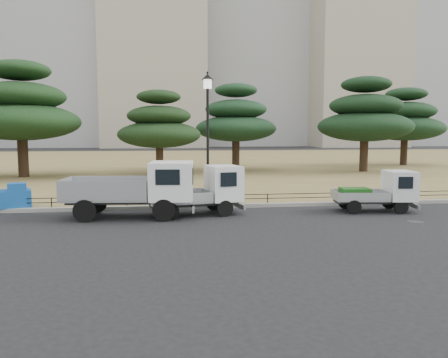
{
  "coord_description": "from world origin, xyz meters",
  "views": [
    {
      "loc": [
        -2.25,
        -15.57,
        3.19
      ],
      "look_at": [
        0.0,
        2.0,
        1.3
      ],
      "focal_mm": 35.0,
      "sensor_mm": 36.0,
      "label": 1
    }
  ],
  "objects": [
    {
      "name": "manhole",
      "position": [
        6.5,
        -1.2,
        0.01
      ],
      "size": [
        0.6,
        0.6,
        0.01
      ],
      "primitive_type": "cylinder",
      "color": "#2D2D30",
      "rests_on": "ground"
    },
    {
      "name": "truck_kei_rear",
      "position": [
        6.25,
        0.99,
        0.82
      ],
      "size": [
        3.28,
        1.67,
        1.65
      ],
      "rotation": [
        0.0,
        0.0,
        -0.11
      ],
      "color": "black",
      "rests_on": "ground"
    },
    {
      "name": "tower_far_east",
      "position": [
        58.0,
        90.0,
        35.0
      ],
      "size": [
        24.0,
        20.0,
        70.0
      ],
      "primitive_type": "cube",
      "color": "#A0A0A5",
      "rests_on": "ground"
    },
    {
      "name": "street_lamp",
      "position": [
        -0.58,
        2.9,
        3.85
      ],
      "size": [
        0.49,
        0.49,
        5.48
      ],
      "color": "black",
      "rests_on": "lawn"
    },
    {
      "name": "truck_kei_front",
      "position": [
        -0.96,
        1.23,
        0.94
      ],
      "size": [
        3.79,
        2.17,
        1.89
      ],
      "rotation": [
        0.0,
        0.0,
        0.2
      ],
      "color": "black",
      "rests_on": "ground"
    },
    {
      "name": "truck_large",
      "position": [
        -3.4,
        1.01,
        1.16
      ],
      "size": [
        4.91,
        2.25,
        2.09
      ],
      "rotation": [
        0.0,
        0.0,
        -0.08
      ],
      "color": "black",
      "rests_on": "ground"
    },
    {
      "name": "tower_center_left",
      "position": [
        -5.0,
        85.0,
        27.5
      ],
      "size": [
        22.0,
        20.0,
        55.0
      ],
      "primitive_type": "cube",
      "color": "#AAA08C",
      "rests_on": "ground"
    },
    {
      "name": "tower_east",
      "position": [
        40.0,
        82.0,
        24.0
      ],
      "size": [
        20.0,
        18.0,
        48.0
      ],
      "primitive_type": "cube",
      "color": "#AAA08C",
      "rests_on": "ground"
    },
    {
      "name": "pine_west_near",
      "position": [
        -12.15,
        15.89,
        4.69
      ],
      "size": [
        7.87,
        7.87,
        7.87
      ],
      "color": "black",
      "rests_on": "lawn"
    },
    {
      "name": "pine_east_near",
      "position": [
        12.97,
        16.95,
        4.39
      ],
      "size": [
        7.26,
        7.26,
        7.34
      ],
      "color": "black",
      "rests_on": "lawn"
    },
    {
      "name": "ground",
      "position": [
        0.0,
        0.0,
        0.0
      ],
      "size": [
        220.0,
        220.0,
        0.0
      ],
      "primitive_type": "plane",
      "color": "black"
    },
    {
      "name": "lawn",
      "position": [
        0.0,
        30.6,
        0.07
      ],
      "size": [
        120.0,
        56.0,
        0.15
      ],
      "primitive_type": "cube",
      "color": "olive",
      "rests_on": "ground"
    },
    {
      "name": "curb",
      "position": [
        0.0,
        2.6,
        0.08
      ],
      "size": [
        120.0,
        0.25,
        0.16
      ],
      "primitive_type": "cube",
      "color": "gray",
      "rests_on": "ground"
    },
    {
      "name": "tarp_pile",
      "position": [
        -8.64,
        3.05,
        0.55
      ],
      "size": [
        1.78,
        1.54,
        1.0
      ],
      "rotation": [
        0.0,
        0.0,
        0.34
      ],
      "color": "#1553A6",
      "rests_on": "lawn"
    },
    {
      "name": "pipe_fence",
      "position": [
        0.0,
        2.75,
        0.44
      ],
      "size": [
        38.0,
        0.04,
        0.4
      ],
      "color": "black",
      "rests_on": "lawn"
    },
    {
      "name": "pine_center_left",
      "position": [
        -2.86,
        16.07,
        3.64
      ],
      "size": [
        5.95,
        5.95,
        6.05
      ],
      "color": "black",
      "rests_on": "lawn"
    },
    {
      "name": "pine_center_right",
      "position": [
        3.27,
        19.93,
        4.21
      ],
      "size": [
        6.6,
        6.6,
        7.0
      ],
      "color": "black",
      "rests_on": "lawn"
    },
    {
      "name": "pine_east_far",
      "position": [
        19.72,
        22.94,
        4.29
      ],
      "size": [
        7.15,
        7.15,
        7.18
      ],
      "color": "black",
      "rests_on": "lawn"
    }
  ]
}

